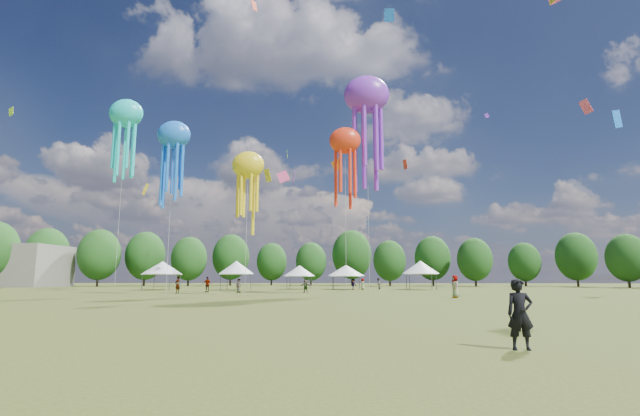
{
  "coord_description": "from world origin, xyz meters",
  "views": [
    {
      "loc": [
        5.15,
        -13.63,
        1.58
      ],
      "look_at": [
        3.12,
        15.0,
        6.0
      ],
      "focal_mm": 25.8,
      "sensor_mm": 36.0,
      "label": 1
    }
  ],
  "objects": [
    {
      "name": "ground",
      "position": [
        0.0,
        0.0,
        0.0
      ],
      "size": [
        300.0,
        300.0,
        0.0
      ],
      "primitive_type": "plane",
      "color": "#384416",
      "rests_on": "ground"
    },
    {
      "name": "observer_main",
      "position": [
        8.92,
        -2.7,
        0.79
      ],
      "size": [
        0.59,
        0.4,
        1.58
      ],
      "primitive_type": "imported",
      "rotation": [
        0.0,
        0.0,
        -0.03
      ],
      "color": "black",
      "rests_on": "ground"
    },
    {
      "name": "show_kites",
      "position": [
        -6.25,
        35.51,
        17.55
      ],
      "size": [
        36.32,
        15.31,
        25.28
      ],
      "color": "blue",
      "rests_on": "ground"
    },
    {
      "name": "small_kites",
      "position": [
        -1.56,
        43.76,
        29.7
      ],
      "size": [
        74.97,
        55.15,
        45.54
      ],
      "color": "blue",
      "rests_on": "ground"
    },
    {
      "name": "spectator_near",
      "position": [
        -7.44,
        36.97,
        0.79
      ],
      "size": [
        0.97,
        0.93,
        1.58
      ],
      "primitive_type": "imported",
      "rotation": [
        0.0,
        0.0,
        2.52
      ],
      "color": "gray",
      "rests_on": "ground"
    },
    {
      "name": "spectators_far",
      "position": [
        2.04,
        42.96,
        0.84
      ],
      "size": [
        28.29,
        31.25,
        1.86
      ],
      "color": "gray",
      "rests_on": "ground"
    },
    {
      "name": "festival_tents",
      "position": [
        -3.79,
        53.61,
        3.01
      ],
      "size": [
        42.67,
        10.93,
        4.16
      ],
      "color": "#47474C",
      "rests_on": "ground"
    },
    {
      "name": "treeline",
      "position": [
        -3.87,
        62.51,
        6.54
      ],
      "size": [
        201.57,
        95.24,
        13.43
      ],
      "color": "#38281C",
      "rests_on": "ground"
    }
  ]
}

